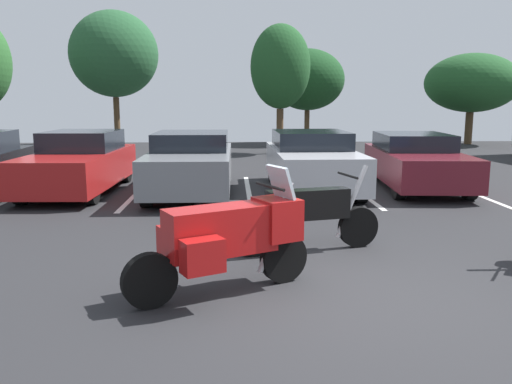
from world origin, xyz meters
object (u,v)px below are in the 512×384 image
motorcycle_touring (229,235)px  car_silver (312,162)px  motorcycle_second (309,214)px  car_red (79,163)px  car_maroon (416,161)px  car_grey (191,164)px

motorcycle_touring → car_silver: bearing=73.8°
motorcycle_second → car_red: bearing=132.0°
motorcycle_touring → motorcycle_second: size_ratio=0.95×
car_silver → car_maroon: (2.69, 0.36, -0.04)m
car_red → car_maroon: size_ratio=0.99×
motorcycle_second → car_silver: car_silver is taller
car_grey → car_silver: bearing=4.7°
motorcycle_touring → car_red: bearing=117.6°
car_maroon → car_silver: bearing=-172.4°
car_red → car_silver: (5.62, -0.16, 0.02)m
car_red → car_silver: 5.62m
motorcycle_touring → motorcycle_second: 2.01m
car_grey → car_maroon: (5.59, 0.60, -0.04)m
car_silver → car_red: bearing=178.4°
car_silver → car_maroon: bearing=7.6°
car_grey → car_maroon: car_grey is taller
car_grey → car_maroon: bearing=6.1°
car_red → car_grey: car_red is taller
motorcycle_second → motorcycle_touring: bearing=-125.2°
motorcycle_second → car_grey: car_grey is taller
motorcycle_second → car_grey: bearing=113.0°
motorcycle_second → car_silver: 5.24m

